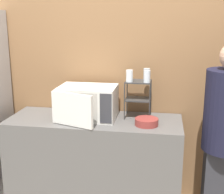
{
  "coord_description": "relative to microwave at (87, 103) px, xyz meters",
  "views": [
    {
      "loc": [
        0.62,
        -2.36,
        1.78
      ],
      "look_at": [
        0.16,
        0.32,
        1.1
      ],
      "focal_mm": 50.0,
      "sensor_mm": 36.0,
      "label": 1
    }
  ],
  "objects": [
    {
      "name": "bowl",
      "position": [
        0.55,
        -0.11,
        -0.12
      ],
      "size": [
        0.2,
        0.2,
        0.06
      ],
      "color": "maroon",
      "rests_on": "counter"
    },
    {
      "name": "wall_back",
      "position": [
        0.07,
        0.32,
        0.26
      ],
      "size": [
        8.0,
        0.06,
        2.6
      ],
      "color": "olive",
      "rests_on": "ground_plane"
    },
    {
      "name": "glass_front_left",
      "position": [
        0.38,
        0.05,
        0.25
      ],
      "size": [
        0.06,
        0.06,
        0.11
      ],
      "color": "silver",
      "rests_on": "dish_rack"
    },
    {
      "name": "microwave",
      "position": [
        0.0,
        0.0,
        0.0
      ],
      "size": [
        0.53,
        0.53,
        0.3
      ],
      "color": "silver",
      "rests_on": "counter"
    },
    {
      "name": "glass_back_right",
      "position": [
        0.53,
        0.16,
        0.25
      ],
      "size": [
        0.06,
        0.06,
        0.11
      ],
      "color": "silver",
      "rests_on": "dish_rack"
    },
    {
      "name": "dish_rack",
      "position": [
        0.46,
        0.11,
        0.1
      ],
      "size": [
        0.24,
        0.2,
        0.34
      ],
      "color": "#333333",
      "rests_on": "counter"
    },
    {
      "name": "counter",
      "position": [
        0.07,
        -0.02,
        -0.59
      ],
      "size": [
        1.59,
        0.59,
        0.89
      ],
      "color": "#595654",
      "rests_on": "ground_plane"
    },
    {
      "name": "glass_front_right",
      "position": [
        0.54,
        0.05,
        0.25
      ],
      "size": [
        0.06,
        0.06,
        0.11
      ],
      "color": "silver",
      "rests_on": "dish_rack"
    }
  ]
}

